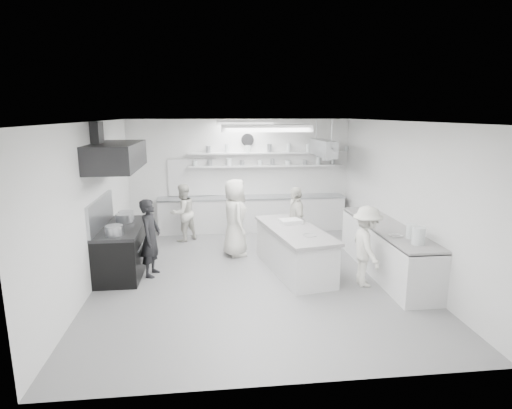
{
  "coord_description": "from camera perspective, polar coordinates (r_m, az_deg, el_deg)",
  "views": [
    {
      "loc": [
        -0.83,
        -7.79,
        3.15
      ],
      "look_at": [
        0.11,
        0.6,
        1.29
      ],
      "focal_mm": 29.18,
      "sensor_mm": 36.0,
      "label": 1
    }
  ],
  "objects": [
    {
      "name": "cook_island_right",
      "position": [
        9.22,
        5.44,
        -2.45
      ],
      "size": [
        0.44,
        0.95,
        1.59
      ],
      "primitive_type": "imported",
      "rotation": [
        0.0,
        0.0,
        -1.51
      ],
      "color": "silver",
      "rests_on": "floor"
    },
    {
      "name": "prep_island",
      "position": [
        8.51,
        5.24,
        -6.34
      ],
      "size": [
        1.27,
        2.42,
        0.85
      ],
      "primitive_type": "cube",
      "rotation": [
        0.0,
        0.0,
        0.19
      ],
      "color": "silver",
      "rests_on": "floor"
    },
    {
      "name": "ceiling",
      "position": [
        7.83,
        -0.33,
        11.38
      ],
      "size": [
        6.0,
        7.0,
        0.02
      ],
      "primitive_type": "cube",
      "color": "white",
      "rests_on": "wall_back"
    },
    {
      "name": "exhaust_hood",
      "position": [
        8.41,
        -18.64,
        6.3
      ],
      "size": [
        0.85,
        2.0,
        0.5
      ],
      "primitive_type": "cube",
      "color": "#242426",
      "rests_on": "wall_left"
    },
    {
      "name": "right_counter",
      "position": [
        8.76,
        17.43,
        -5.99
      ],
      "size": [
        0.74,
        3.3,
        0.94
      ],
      "primitive_type": "cube",
      "color": "silver",
      "rests_on": "floor"
    },
    {
      "name": "floor",
      "position": [
        8.44,
        -0.31,
        -9.57
      ],
      "size": [
        6.0,
        7.0,
        0.02
      ],
      "primitive_type": "cube",
      "color": "gray",
      "rests_on": "ground"
    },
    {
      "name": "wall_right",
      "position": [
        8.83,
        19.43,
        0.92
      ],
      "size": [
        0.04,
        7.0,
        3.0
      ],
      "primitive_type": "cube",
      "color": "silver",
      "rests_on": "floor"
    },
    {
      "name": "stove_pot",
      "position": [
        8.97,
        -17.61,
        -1.91
      ],
      "size": [
        0.35,
        0.35,
        0.23
      ],
      "primitive_type": "cylinder",
      "color": "#A3A7AB",
      "rests_on": "stove"
    },
    {
      "name": "pass_through_window",
      "position": [
        11.4,
        -8.71,
        3.69
      ],
      "size": [
        1.3,
        0.04,
        1.0
      ],
      "primitive_type": "cube",
      "color": "black",
      "rests_on": "wall_back"
    },
    {
      "name": "bowl_right",
      "position": [
        7.95,
        18.57,
        -4.18
      ],
      "size": [
        0.25,
        0.25,
        0.06
      ],
      "primitive_type": "imported",
      "rotation": [
        0.0,
        0.0,
        0.06
      ],
      "color": "silver",
      "rests_on": "right_counter"
    },
    {
      "name": "shelf_lower",
      "position": [
        11.35,
        1.4,
        5.32
      ],
      "size": [
        4.2,
        0.26,
        0.04
      ],
      "primitive_type": "cube",
      "color": "silver",
      "rests_on": "wall_back"
    },
    {
      "name": "cook_right",
      "position": [
        7.96,
        14.9,
        -5.55
      ],
      "size": [
        0.58,
        0.98,
        1.51
      ],
      "primitive_type": "imported",
      "rotation": [
        0.0,
        0.0,
        1.56
      ],
      "color": "silver",
      "rests_on": "floor"
    },
    {
      "name": "light_fixture_rear",
      "position": [
        9.62,
        -1.49,
        11.15
      ],
      "size": [
        1.3,
        0.25,
        0.1
      ],
      "primitive_type": "cube",
      "color": "silver",
      "rests_on": "ceiling"
    },
    {
      "name": "cook_back",
      "position": [
        10.54,
        -9.99,
        -1.1
      ],
      "size": [
        0.89,
        0.87,
        1.45
      ],
      "primitive_type": "imported",
      "rotation": [
        0.0,
        0.0,
        -2.43
      ],
      "color": "silver",
      "rests_on": "floor"
    },
    {
      "name": "back_counter",
      "position": [
        11.37,
        -0.52,
        -1.28
      ],
      "size": [
        5.0,
        0.6,
        0.92
      ],
      "primitive_type": "cube",
      "color": "silver",
      "rests_on": "floor"
    },
    {
      "name": "wall_clock",
      "position": [
        11.31,
        -1.18,
        8.86
      ],
      "size": [
        0.32,
        0.05,
        0.32
      ],
      "primitive_type": "cylinder",
      "rotation": [
        1.57,
        0.0,
        0.0
      ],
      "color": "silver",
      "rests_on": "wall_back"
    },
    {
      "name": "cook_stove",
      "position": [
        8.4,
        -14.25,
        -4.45
      ],
      "size": [
        0.48,
        0.63,
        1.54
      ],
      "primitive_type": "imported",
      "rotation": [
        0.0,
        0.0,
        1.36
      ],
      "color": "black",
      "rests_on": "floor"
    },
    {
      "name": "cook_island_left",
      "position": [
        9.3,
        -2.9,
        -1.81
      ],
      "size": [
        0.69,
        0.93,
        1.74
      ],
      "primitive_type": "imported",
      "rotation": [
        0.0,
        0.0,
        1.75
      ],
      "color": "silver",
      "rests_on": "floor"
    },
    {
      "name": "light_fixture_front",
      "position": [
        6.05,
        1.5,
        10.4
      ],
      "size": [
        1.3,
        0.25,
        0.1
      ],
      "primitive_type": "cube",
      "color": "silver",
      "rests_on": "ceiling"
    },
    {
      "name": "bowl_island_b",
      "position": [
        8.85,
        3.83,
        -2.51
      ],
      "size": [
        0.2,
        0.2,
        0.06
      ],
      "primitive_type": "imported",
      "rotation": [
        0.0,
        0.0,
        0.02
      ],
      "color": "silver",
      "rests_on": "prep_island"
    },
    {
      "name": "pot_rack",
      "position": [
        10.61,
        9.18,
        7.65
      ],
      "size": [
        0.3,
        1.6,
        0.4
      ],
      "primitive_type": "cube",
      "color": "#A3A7AB",
      "rests_on": "ceiling"
    },
    {
      "name": "shelf_upper",
      "position": [
        11.31,
        1.41,
        7.08
      ],
      "size": [
        4.2,
        0.26,
        0.04
      ],
      "primitive_type": "cube",
      "color": "silver",
      "rests_on": "wall_back"
    },
    {
      "name": "wall_left",
      "position": [
        8.25,
        -21.52,
        -0.01
      ],
      "size": [
        0.04,
        7.0,
        3.0
      ],
      "primitive_type": "cube",
      "color": "silver",
      "rests_on": "floor"
    },
    {
      "name": "wall_front",
      "position": [
        4.67,
        4.28,
        -8.35
      ],
      "size": [
        6.0,
        0.04,
        3.0
      ],
      "primitive_type": "cube",
      "color": "silver",
      "rests_on": "floor"
    },
    {
      "name": "wall_back",
      "position": [
        11.44,
        -2.18,
        4.1
      ],
      "size": [
        6.0,
        0.04,
        3.0
      ],
      "primitive_type": "cube",
      "color": "silver",
      "rests_on": "floor"
    },
    {
      "name": "stove",
      "position": [
        8.8,
        -17.78,
        -6.08
      ],
      "size": [
        0.8,
        1.8,
        0.9
      ],
      "primitive_type": "cube",
      "color": "black",
      "rests_on": "floor"
    },
    {
      "name": "bowl_island_a",
      "position": [
        7.92,
        7.37,
        -4.37
      ],
      "size": [
        0.29,
        0.29,
        0.06
      ],
      "primitive_type": "imported",
      "rotation": [
        0.0,
        0.0,
        0.23
      ],
      "color": "#A3A7AB",
      "rests_on": "prep_island"
    }
  ]
}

